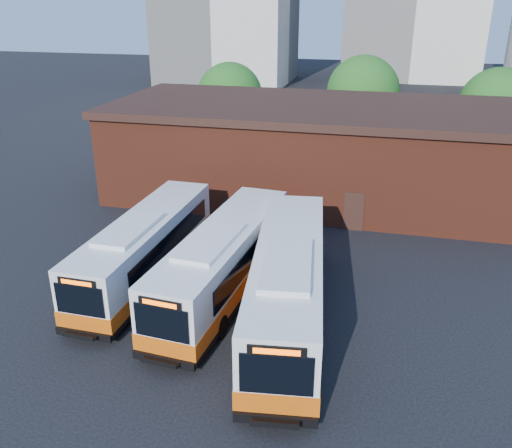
% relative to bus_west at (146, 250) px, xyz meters
% --- Properties ---
extents(ground, '(220.00, 220.00, 0.00)m').
position_rel_bus_west_xyz_m(ground, '(6.57, -5.44, -1.52)').
color(ground, black).
extents(bus_west, '(2.79, 12.34, 3.34)m').
position_rel_bus_west_xyz_m(bus_west, '(0.00, 0.00, 0.00)').
color(bus_west, white).
rests_on(bus_west, ground).
extents(bus_midwest, '(3.66, 12.86, 3.46)m').
position_rel_bus_west_xyz_m(bus_midwest, '(4.24, -0.63, 0.05)').
color(bus_midwest, white).
rests_on(bus_midwest, ground).
extents(bus_mideast, '(4.49, 13.78, 3.70)m').
position_rel_bus_west_xyz_m(bus_mideast, '(7.61, -2.29, 0.16)').
color(bus_mideast, white).
rests_on(bus_mideast, ground).
extents(transit_worker, '(0.70, 0.84, 1.97)m').
position_rel_bus_west_xyz_m(transit_worker, '(7.42, -8.22, -0.53)').
color(transit_worker, black).
rests_on(transit_worker, ground).
extents(depot_building, '(28.60, 12.60, 6.40)m').
position_rel_bus_west_xyz_m(depot_building, '(6.58, 14.56, 1.74)').
color(depot_building, maroon).
rests_on(depot_building, ground).
extents(tree_west, '(6.00, 6.00, 7.65)m').
position_rel_bus_west_xyz_m(tree_west, '(-3.43, 26.56, 3.13)').
color(tree_west, '#382314').
rests_on(tree_west, ground).
extents(tree_mid, '(6.56, 6.56, 8.36)m').
position_rel_bus_west_xyz_m(tree_mid, '(8.57, 28.56, 3.56)').
color(tree_mid, '#382314').
rests_on(tree_mid, ground).
extents(tree_east, '(6.24, 6.24, 7.96)m').
position_rel_bus_west_xyz_m(tree_east, '(19.57, 25.56, 3.31)').
color(tree_east, '#382314').
rests_on(tree_east, ground).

